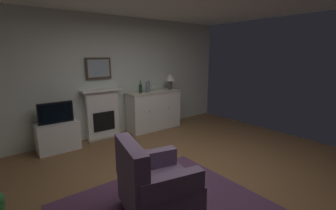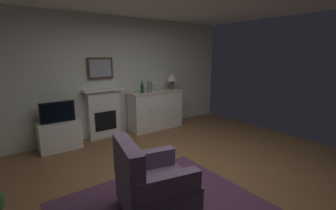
{
  "view_description": "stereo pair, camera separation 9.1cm",
  "coord_description": "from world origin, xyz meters",
  "px_view_note": "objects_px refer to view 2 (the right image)",
  "views": [
    {
      "loc": [
        -2.27,
        -2.36,
        1.84
      ],
      "look_at": [
        0.08,
        0.66,
        1.0
      ],
      "focal_mm": 25.0,
      "sensor_mm": 36.0,
      "label": 1
    },
    {
      "loc": [
        -2.19,
        -2.42,
        1.84
      ],
      "look_at": [
        0.08,
        0.66,
        1.0
      ],
      "focal_mm": 25.0,
      "sensor_mm": 36.0,
      "label": 2
    }
  ],
  "objects_px": {
    "table_lamp": "(172,78)",
    "vase_decorative": "(150,86)",
    "tv_cabinet": "(60,136)",
    "fireplace_unit": "(104,113)",
    "sideboard_cabinet": "(156,110)",
    "tv_set": "(58,112)",
    "wine_bottle": "(142,88)",
    "wine_glass_center": "(158,86)",
    "armchair": "(151,184)",
    "framed_picture": "(100,68)",
    "wine_glass_left": "(154,87)"
  },
  "relations": [
    {
      "from": "wine_glass_left",
      "to": "tv_cabinet",
      "type": "height_order",
      "value": "wine_glass_left"
    },
    {
      "from": "sideboard_cabinet",
      "to": "tv_set",
      "type": "distance_m",
      "value": 2.26
    },
    {
      "from": "framed_picture",
      "to": "sideboard_cabinet",
      "type": "height_order",
      "value": "framed_picture"
    },
    {
      "from": "sideboard_cabinet",
      "to": "wine_glass_center",
      "type": "distance_m",
      "value": 0.6
    },
    {
      "from": "wine_glass_left",
      "to": "vase_decorative",
      "type": "distance_m",
      "value": 0.14
    },
    {
      "from": "framed_picture",
      "to": "tv_cabinet",
      "type": "relative_size",
      "value": 0.73
    },
    {
      "from": "wine_bottle",
      "to": "wine_glass_left",
      "type": "distance_m",
      "value": 0.33
    },
    {
      "from": "framed_picture",
      "to": "vase_decorative",
      "type": "distance_m",
      "value": 1.19
    },
    {
      "from": "framed_picture",
      "to": "wine_bottle",
      "type": "bearing_deg",
      "value": -16.93
    },
    {
      "from": "sideboard_cabinet",
      "to": "fireplace_unit",
      "type": "bearing_deg",
      "value": 172.03
    },
    {
      "from": "table_lamp",
      "to": "wine_glass_center",
      "type": "relative_size",
      "value": 2.42
    },
    {
      "from": "wine_glass_center",
      "to": "armchair",
      "type": "xyz_separation_m",
      "value": [
        -1.87,
        -2.62,
        -0.68
      ]
    },
    {
      "from": "wine_bottle",
      "to": "tv_cabinet",
      "type": "relative_size",
      "value": 0.39
    },
    {
      "from": "tv_cabinet",
      "to": "armchair",
      "type": "bearing_deg",
      "value": -81.16
    },
    {
      "from": "framed_picture",
      "to": "tv_set",
      "type": "relative_size",
      "value": 0.89
    },
    {
      "from": "sideboard_cabinet",
      "to": "tv_set",
      "type": "height_order",
      "value": "tv_set"
    },
    {
      "from": "table_lamp",
      "to": "vase_decorative",
      "type": "distance_m",
      "value": 0.72
    },
    {
      "from": "sideboard_cabinet",
      "to": "armchair",
      "type": "relative_size",
      "value": 1.43
    },
    {
      "from": "framed_picture",
      "to": "table_lamp",
      "type": "relative_size",
      "value": 1.37
    },
    {
      "from": "table_lamp",
      "to": "vase_decorative",
      "type": "bearing_deg",
      "value": -175.95
    },
    {
      "from": "table_lamp",
      "to": "armchair",
      "type": "relative_size",
      "value": 0.42
    },
    {
      "from": "sideboard_cabinet",
      "to": "tv_set",
      "type": "xyz_separation_m",
      "value": [
        -2.24,
        -0.01,
        0.28
      ]
    },
    {
      "from": "table_lamp",
      "to": "wine_glass_center",
      "type": "height_order",
      "value": "table_lamp"
    },
    {
      "from": "tv_set",
      "to": "armchair",
      "type": "xyz_separation_m",
      "value": [
        0.42,
        -2.65,
        -0.37
      ]
    },
    {
      "from": "tv_set",
      "to": "framed_picture",
      "type": "bearing_deg",
      "value": 13.31
    },
    {
      "from": "framed_picture",
      "to": "tv_cabinet",
      "type": "bearing_deg",
      "value": -167.99
    },
    {
      "from": "wine_glass_center",
      "to": "armchair",
      "type": "distance_m",
      "value": 3.29
    },
    {
      "from": "table_lamp",
      "to": "tv_set",
      "type": "distance_m",
      "value": 2.79
    },
    {
      "from": "wine_bottle",
      "to": "tv_cabinet",
      "type": "bearing_deg",
      "value": 178.25
    },
    {
      "from": "armchair",
      "to": "framed_picture",
      "type": "bearing_deg",
      "value": 79.04
    },
    {
      "from": "table_lamp",
      "to": "wine_bottle",
      "type": "relative_size",
      "value": 1.38
    },
    {
      "from": "framed_picture",
      "to": "tv_cabinet",
      "type": "distance_m",
      "value": 1.61
    },
    {
      "from": "wine_bottle",
      "to": "vase_decorative",
      "type": "distance_m",
      "value": 0.2
    },
    {
      "from": "table_lamp",
      "to": "tv_set",
      "type": "height_order",
      "value": "table_lamp"
    },
    {
      "from": "sideboard_cabinet",
      "to": "wine_glass_left",
      "type": "bearing_deg",
      "value": -152.06
    },
    {
      "from": "fireplace_unit",
      "to": "wine_glass_left",
      "type": "relative_size",
      "value": 6.67
    },
    {
      "from": "wine_glass_left",
      "to": "vase_decorative",
      "type": "bearing_deg",
      "value": -173.71
    },
    {
      "from": "wine_bottle",
      "to": "fireplace_unit",
      "type": "bearing_deg",
      "value": 165.85
    },
    {
      "from": "sideboard_cabinet",
      "to": "wine_bottle",
      "type": "height_order",
      "value": "wine_bottle"
    },
    {
      "from": "framed_picture",
      "to": "wine_glass_left",
      "type": "xyz_separation_m",
      "value": [
        1.2,
        -0.26,
        -0.47
      ]
    },
    {
      "from": "wine_glass_center",
      "to": "vase_decorative",
      "type": "xyz_separation_m",
      "value": [
        -0.24,
        -0.01,
        0.02
      ]
    },
    {
      "from": "wine_glass_center",
      "to": "armchair",
      "type": "height_order",
      "value": "wine_glass_center"
    },
    {
      "from": "framed_picture",
      "to": "wine_glass_center",
      "type": "xyz_separation_m",
      "value": [
        1.31,
        -0.27,
        -0.47
      ]
    },
    {
      "from": "table_lamp",
      "to": "wine_bottle",
      "type": "height_order",
      "value": "table_lamp"
    },
    {
      "from": "sideboard_cabinet",
      "to": "wine_glass_left",
      "type": "distance_m",
      "value": 0.6
    },
    {
      "from": "tv_cabinet",
      "to": "tv_set",
      "type": "xyz_separation_m",
      "value": [
        0.0,
        -0.02,
        0.48
      ]
    },
    {
      "from": "tv_cabinet",
      "to": "fireplace_unit",
      "type": "bearing_deg",
      "value": 9.45
    },
    {
      "from": "sideboard_cabinet",
      "to": "tv_cabinet",
      "type": "xyz_separation_m",
      "value": [
        -2.24,
        0.02,
        -0.2
      ]
    },
    {
      "from": "sideboard_cabinet",
      "to": "tv_cabinet",
      "type": "relative_size",
      "value": 1.82
    },
    {
      "from": "fireplace_unit",
      "to": "wine_bottle",
      "type": "height_order",
      "value": "wine_bottle"
    }
  ]
}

